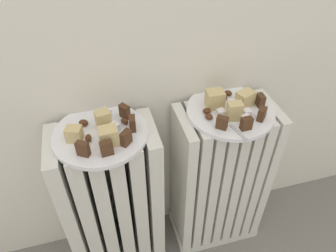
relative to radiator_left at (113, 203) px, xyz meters
name	(u,v)px	position (x,y,z in m)	size (l,w,h in m)	color
radiator_left	(113,203)	(0.00, 0.00, 0.00)	(0.30, 0.17, 0.57)	silver
radiator_right	(219,180)	(0.36, 0.00, 0.00)	(0.30, 0.17, 0.57)	silver
plate_left	(100,134)	(0.00, 0.00, 0.30)	(0.24, 0.24, 0.01)	white
plate_right	(230,111)	(0.36, 0.00, 0.30)	(0.24, 0.24, 0.01)	white
dark_cake_slice_left_0	(83,149)	(-0.04, -0.07, 0.32)	(0.03, 0.02, 0.04)	#472B19
dark_cake_slice_left_1	(107,148)	(0.01, -0.08, 0.32)	(0.03, 0.02, 0.04)	#472B19
dark_cake_slice_left_2	(126,138)	(0.06, -0.06, 0.32)	(0.03, 0.02, 0.04)	#472B19
dark_cake_slice_left_3	(132,123)	(0.08, -0.01, 0.32)	(0.03, 0.02, 0.04)	#472B19
dark_cake_slice_left_4	(125,112)	(0.07, 0.04, 0.32)	(0.03, 0.02, 0.04)	#472B19
marble_cake_slice_left_0	(74,134)	(-0.06, -0.01, 0.32)	(0.04, 0.03, 0.04)	tan
marble_cake_slice_left_1	(109,136)	(0.02, -0.05, 0.33)	(0.04, 0.04, 0.05)	tan
marble_cake_slice_left_2	(103,119)	(0.01, 0.02, 0.33)	(0.04, 0.03, 0.05)	tan
turkish_delight_left_0	(114,128)	(0.04, -0.01, 0.31)	(0.02, 0.02, 0.02)	white
turkish_delight_left_1	(105,114)	(0.02, 0.06, 0.31)	(0.02, 0.02, 0.02)	white
medjool_date_left_0	(84,123)	(-0.04, 0.04, 0.31)	(0.02, 0.02, 0.02)	#4C2814
medjool_date_left_1	(88,138)	(-0.03, -0.03, 0.31)	(0.02, 0.02, 0.02)	#4C2814
medjool_date_left_2	(125,121)	(0.07, 0.02, 0.31)	(0.02, 0.01, 0.02)	#4C2814
dark_cake_slice_right_0	(222,123)	(0.30, -0.07, 0.32)	(0.03, 0.02, 0.04)	#472B19
dark_cake_slice_right_1	(246,124)	(0.36, -0.09, 0.32)	(0.03, 0.02, 0.04)	#472B19
dark_cake_slice_right_2	(262,114)	(0.42, -0.06, 0.32)	(0.03, 0.02, 0.04)	#472B19
dark_cake_slice_right_3	(260,100)	(0.45, 0.00, 0.32)	(0.03, 0.02, 0.04)	#472B19
marble_cake_slice_right_0	(245,99)	(0.40, 0.01, 0.32)	(0.05, 0.04, 0.04)	tan
marble_cake_slice_right_1	(215,99)	(0.32, 0.03, 0.33)	(0.05, 0.04, 0.05)	tan
marble_cake_slice_right_2	(234,111)	(0.35, -0.04, 0.33)	(0.04, 0.03, 0.05)	tan
turkish_delight_right_0	(232,105)	(0.36, 0.00, 0.31)	(0.02, 0.02, 0.02)	white
turkish_delight_right_1	(245,119)	(0.37, -0.06, 0.31)	(0.02, 0.02, 0.02)	white
turkish_delight_right_2	(247,113)	(0.39, -0.04, 0.31)	(0.02, 0.02, 0.02)	white
turkish_delight_right_3	(221,113)	(0.32, -0.02, 0.31)	(0.02, 0.02, 0.02)	white
medjool_date_right_0	(228,93)	(0.38, 0.06, 0.31)	(0.02, 0.02, 0.02)	#4C2814
medjool_date_right_1	(222,97)	(0.35, 0.05, 0.31)	(0.03, 0.02, 0.01)	#4C2814
medjool_date_right_2	(207,111)	(0.29, 0.00, 0.31)	(0.02, 0.02, 0.01)	#4C2814
medjool_date_right_3	(209,117)	(0.29, -0.02, 0.31)	(0.02, 0.02, 0.01)	#4C2814
fork	(232,127)	(0.33, -0.07, 0.30)	(0.04, 0.10, 0.00)	#B7B7BC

